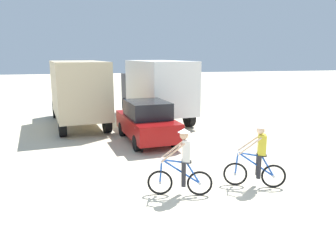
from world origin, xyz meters
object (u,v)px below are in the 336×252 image
at_px(sedan_parked, 147,121).
at_px(cyclist_cowboy_hat, 257,158).
at_px(box_truck_tan_camper, 78,90).
at_px(box_truck_white_box, 156,87).
at_px(cyclist_orange_shirt, 182,165).
at_px(bicycle_spare, 139,139).

xyz_separation_m(sedan_parked, cyclist_cowboy_hat, (2.10, -5.65, -0.04)).
bearing_deg(box_truck_tan_camper, box_truck_white_box, 4.82).
bearing_deg(cyclist_cowboy_hat, box_truck_white_box, 94.21).
distance_m(sedan_parked, cyclist_orange_shirt, 5.69).
bearing_deg(bicycle_spare, sedan_parked, 64.36).
height_order(box_truck_white_box, bicycle_spare, box_truck_white_box).
height_order(box_truck_tan_camper, bicycle_spare, box_truck_tan_camper).
height_order(box_truck_tan_camper, box_truck_white_box, same).
relative_size(sedan_parked, cyclist_orange_shirt, 2.40).
bearing_deg(cyclist_cowboy_hat, sedan_parked, 110.43).
bearing_deg(box_truck_tan_camper, cyclist_cowboy_hat, -63.09).
xyz_separation_m(cyclist_orange_shirt, cyclist_cowboy_hat, (2.20, 0.05, 0.00)).
xyz_separation_m(box_truck_white_box, cyclist_orange_shirt, (-1.45, -10.23, -1.03)).
bearing_deg(bicycle_spare, box_truck_white_box, 71.67).
xyz_separation_m(box_truck_tan_camper, sedan_parked, (2.88, -4.18, -0.99)).
bearing_deg(box_truck_tan_camper, bicycle_spare, -65.07).
relative_size(box_truck_white_box, bicycle_spare, 4.05).
distance_m(box_truck_tan_camper, box_truck_white_box, 4.25).
relative_size(box_truck_tan_camper, bicycle_spare, 4.05).
relative_size(box_truck_white_box, cyclist_cowboy_hat, 3.85).
bearing_deg(cyclist_cowboy_hat, cyclist_orange_shirt, -178.76).
distance_m(box_truck_white_box, cyclist_cowboy_hat, 10.26).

